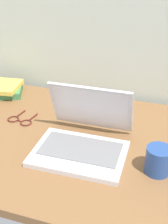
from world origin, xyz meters
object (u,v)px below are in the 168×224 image
object	(u,v)px
laptop	(84,137)
book_stack	(1,89)
remote_control_near	(95,110)
eyeglasses	(20,120)
coffee_mug	(159,160)

from	to	relation	value
laptop	book_stack	world-z (taller)	laptop
remote_control_near	eyeglasses	distance (m)	0.31
coffee_mug	eyeglasses	distance (m)	0.58
coffee_mug	book_stack	xyz separation A→B (m)	(-0.77, 0.34, -0.02)
laptop	coffee_mug	size ratio (longest dim) A/B	2.69
coffee_mug	book_stack	size ratio (longest dim) A/B	0.51
book_stack	eyeglasses	bearing A→B (deg)	-43.80
coffee_mug	book_stack	world-z (taller)	coffee_mug
remote_control_near	book_stack	xyz separation A→B (m)	(-0.47, 0.03, 0.01)
eyeglasses	book_stack	bearing A→B (deg)	136.20
laptop	eyeglasses	bearing A→B (deg)	163.06
eyeglasses	book_stack	world-z (taller)	book_stack
eyeglasses	book_stack	distance (m)	0.29
remote_control_near	book_stack	world-z (taller)	book_stack
laptop	eyeglasses	size ratio (longest dim) A/B	2.68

